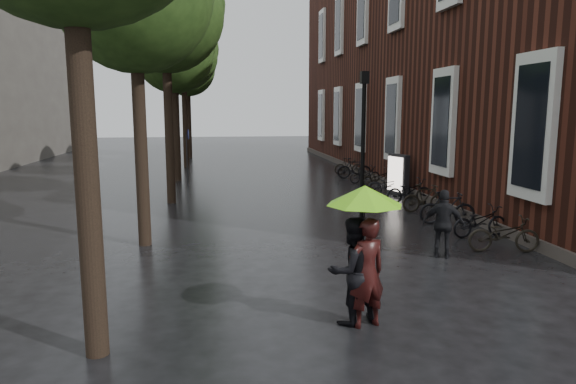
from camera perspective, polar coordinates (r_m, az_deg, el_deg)
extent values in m
plane|color=black|center=(7.36, 11.71, -18.68)|extent=(120.00, 120.00, 0.00)
cube|color=#38160F|center=(28.74, 18.84, 13.84)|extent=(10.00, 33.00, 12.00)
cube|color=silver|center=(13.96, 25.72, 6.56)|extent=(0.25, 1.60, 3.60)
cube|color=black|center=(13.91, 25.38, 6.57)|extent=(0.10, 1.20, 3.00)
cube|color=silver|center=(18.33, 16.97, 7.47)|extent=(0.25, 1.60, 3.60)
cube|color=black|center=(18.29, 16.68, 7.48)|extent=(0.10, 1.20, 3.00)
cube|color=silver|center=(22.95, 11.64, 7.93)|extent=(0.25, 1.60, 3.60)
cube|color=black|center=(22.92, 11.40, 7.94)|extent=(0.10, 1.20, 3.00)
cube|color=silver|center=(27.71, 8.11, 8.21)|extent=(0.25, 1.60, 3.60)
cube|color=black|center=(27.68, 7.91, 8.21)|extent=(0.10, 1.20, 3.00)
cube|color=silver|center=(28.17, 8.38, 19.46)|extent=(0.25, 1.60, 3.60)
cube|color=black|center=(28.14, 8.17, 19.48)|extent=(0.10, 1.20, 3.00)
cube|color=silver|center=(32.54, 5.62, 8.38)|extent=(0.25, 1.60, 3.60)
cube|color=black|center=(32.52, 5.45, 8.38)|extent=(0.10, 1.20, 3.00)
cube|color=silver|center=(32.93, 5.78, 17.99)|extent=(0.25, 1.60, 3.60)
cube|color=black|center=(32.91, 5.60, 18.00)|extent=(0.10, 1.20, 3.00)
cube|color=silver|center=(37.41, 3.78, 8.50)|extent=(0.25, 1.60, 3.60)
cube|color=black|center=(37.39, 3.63, 8.50)|extent=(0.10, 1.20, 3.00)
cube|color=silver|center=(37.76, 3.87, 16.88)|extent=(0.25, 1.60, 3.60)
cube|color=black|center=(37.74, 3.71, 16.88)|extent=(0.10, 1.20, 3.00)
cube|color=#3F3833|center=(26.99, 8.88, 2.10)|extent=(0.40, 33.00, 0.30)
cylinder|color=black|center=(7.37, -21.37, 0.13)|extent=(0.32, 0.32, 4.68)
cylinder|color=black|center=(13.27, -15.98, 3.79)|extent=(0.32, 0.32, 4.51)
cylinder|color=black|center=(19.19, -13.05, 6.11)|extent=(0.32, 0.32, 4.95)
cylinder|color=black|center=(25.19, -12.26, 6.18)|extent=(0.32, 0.32, 4.40)
cylinder|color=black|center=(31.16, -11.34, 7.10)|extent=(0.32, 0.32, 4.79)
cylinder|color=black|center=(37.15, -10.93, 7.24)|extent=(0.32, 0.32, 4.57)
imported|color=black|center=(8.24, 8.73, -8.84)|extent=(0.74, 0.59, 1.77)
imported|color=black|center=(8.34, 7.11, -8.67)|extent=(1.01, 0.90, 1.74)
cylinder|color=black|center=(8.08, 8.39, -5.69)|extent=(0.02, 0.02, 1.52)
cone|color=#73DD17|center=(7.92, 8.52, -0.36)|extent=(1.20, 1.20, 0.30)
cylinder|color=black|center=(7.89, 8.55, 1.02)|extent=(0.02, 0.02, 0.08)
imported|color=black|center=(12.39, 16.92, -3.42)|extent=(1.01, 0.79, 1.60)
imported|color=black|center=(13.45, 22.85, -4.34)|extent=(1.76, 0.89, 0.88)
imported|color=black|center=(14.80, 20.55, -3.07)|extent=(1.71, 0.80, 0.86)
imported|color=black|center=(16.09, 17.30, -1.71)|extent=(1.71, 0.76, 0.99)
imported|color=black|center=(17.80, 14.98, -0.66)|extent=(1.59, 0.50, 0.95)
imported|color=black|center=(19.21, 13.29, 0.10)|extent=(1.86, 0.86, 0.94)
imported|color=black|center=(20.86, 11.16, 0.79)|extent=(1.77, 0.93, 0.88)
imported|color=black|center=(22.72, 9.99, 1.53)|extent=(1.82, 0.99, 0.91)
imported|color=black|center=(24.27, 8.53, 1.93)|extent=(1.62, 0.80, 0.81)
imported|color=black|center=(25.79, 7.36, 2.62)|extent=(1.73, 0.57, 1.03)
imported|color=black|center=(27.27, 6.75, 2.86)|extent=(1.54, 0.56, 0.91)
cube|color=black|center=(20.85, 12.15, 1.84)|extent=(0.23, 1.11, 1.67)
cube|color=white|center=(20.80, 11.84, 1.97)|extent=(0.04, 0.93, 1.37)
cylinder|color=black|center=(16.34, 8.31, 4.58)|extent=(0.13, 0.13, 4.28)
cube|color=black|center=(16.32, 8.50, 12.47)|extent=(0.24, 0.24, 0.37)
sphere|color=#FFE5B2|center=(16.32, 8.50, 12.47)|extent=(0.19, 0.19, 0.19)
cylinder|color=#262628|center=(24.06, -11.15, 3.57)|extent=(0.05, 0.05, 2.29)
cylinder|color=navy|center=(23.97, -11.01, 6.30)|extent=(0.03, 0.46, 0.46)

